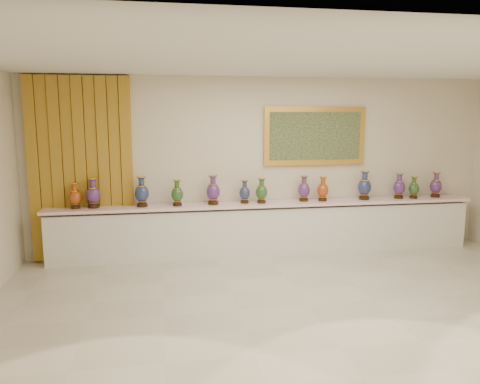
# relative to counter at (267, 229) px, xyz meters

# --- Properties ---
(ground) EXTENTS (8.00, 8.00, 0.00)m
(ground) POSITION_rel_counter_xyz_m (0.00, -2.27, -0.44)
(ground) COLOR beige
(ground) RESTS_ON ground
(room) EXTENTS (8.00, 8.00, 8.00)m
(room) POSITION_rel_counter_xyz_m (-2.40, 0.17, 1.14)
(room) COLOR beige
(room) RESTS_ON ground
(counter) EXTENTS (7.28, 0.48, 0.90)m
(counter) POSITION_rel_counter_xyz_m (0.00, 0.00, 0.00)
(counter) COLOR white
(counter) RESTS_ON ground
(vase_0) EXTENTS (0.25, 0.25, 0.41)m
(vase_0) POSITION_rel_counter_xyz_m (-3.12, -0.02, 0.65)
(vase_0) COLOR #331C0E
(vase_0) RESTS_ON counter
(vase_1) EXTENTS (0.27, 0.27, 0.48)m
(vase_1) POSITION_rel_counter_xyz_m (-2.84, 0.00, 0.68)
(vase_1) COLOR #331C0E
(vase_1) RESTS_ON counter
(vase_2) EXTENTS (0.27, 0.27, 0.49)m
(vase_2) POSITION_rel_counter_xyz_m (-2.08, -0.02, 0.68)
(vase_2) COLOR #331C0E
(vase_2) RESTS_ON counter
(vase_3) EXTENTS (0.23, 0.23, 0.43)m
(vase_3) POSITION_rel_counter_xyz_m (-1.52, -0.05, 0.66)
(vase_3) COLOR #331C0E
(vase_3) RESTS_ON counter
(vase_4) EXTENTS (0.29, 0.29, 0.49)m
(vase_4) POSITION_rel_counter_xyz_m (-0.93, -0.03, 0.68)
(vase_4) COLOR #331C0E
(vase_4) RESTS_ON counter
(vase_5) EXTENTS (0.23, 0.23, 0.39)m
(vase_5) POSITION_rel_counter_xyz_m (-0.39, -0.00, 0.64)
(vase_5) COLOR #331C0E
(vase_5) RESTS_ON counter
(vase_6) EXTENTS (0.20, 0.20, 0.42)m
(vase_6) POSITION_rel_counter_xyz_m (-0.11, -0.04, 0.65)
(vase_6) COLOR #331C0E
(vase_6) RESTS_ON counter
(vase_7) EXTENTS (0.27, 0.27, 0.44)m
(vase_7) POSITION_rel_counter_xyz_m (0.64, 0.01, 0.66)
(vase_7) COLOR #331C0E
(vase_7) RESTS_ON counter
(vase_8) EXTENTS (0.24, 0.24, 0.42)m
(vase_8) POSITION_rel_counter_xyz_m (0.97, -0.03, 0.65)
(vase_8) COLOR #331C0E
(vase_8) RESTS_ON counter
(vase_9) EXTENTS (0.27, 0.27, 0.50)m
(vase_9) POSITION_rel_counter_xyz_m (1.74, -0.01, 0.69)
(vase_9) COLOR #331C0E
(vase_9) RESTS_ON counter
(vase_10) EXTENTS (0.24, 0.24, 0.45)m
(vase_10) POSITION_rel_counter_xyz_m (2.39, -0.01, 0.67)
(vase_10) COLOR #331C0E
(vase_10) RESTS_ON counter
(vase_11) EXTENTS (0.19, 0.19, 0.39)m
(vase_11) POSITION_rel_counter_xyz_m (2.65, -0.05, 0.64)
(vase_11) COLOR #331C0E
(vase_11) RESTS_ON counter
(vase_12) EXTENTS (0.27, 0.27, 0.45)m
(vase_12) POSITION_rel_counter_xyz_m (3.11, -0.00, 0.67)
(vase_12) COLOR #331C0E
(vase_12) RESTS_ON counter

